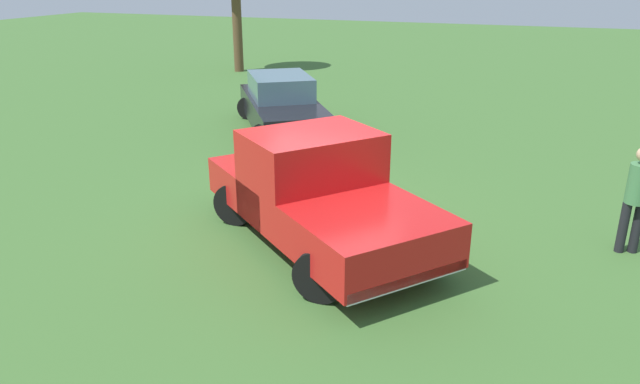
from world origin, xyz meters
The scene contains 4 objects.
ground_plane centered at (0.00, 0.00, 0.00)m, with size 80.00×80.00×0.00m, color #3D662D.
pickup_truck centered at (-0.17, 0.71, 0.91)m, with size 4.75×4.41×1.78m.
sedan_near centered at (3.17, -5.50, 0.68)m, with size 4.07×4.90×1.47m.
person_bystander centered at (-4.79, -0.65, 0.95)m, with size 0.40×0.40×1.69m.
Camera 1 is at (-3.26, 8.80, 4.14)m, focal length 33.43 mm.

